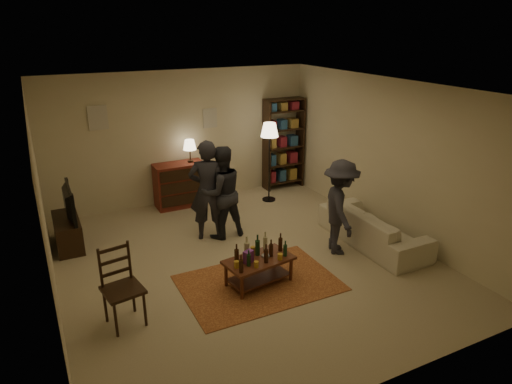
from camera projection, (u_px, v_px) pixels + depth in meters
floor at (246, 261)px, 7.24m from camera, size 6.00×6.00×0.00m
room_shell at (149, 118)px, 8.83m from camera, size 6.00×6.00×6.00m
rug at (259, 283)px, 6.61m from camera, size 2.20×1.50×0.01m
coffee_table at (258, 261)px, 6.48m from camera, size 1.04×0.67×0.74m
dining_chair at (120, 283)px, 5.59m from camera, size 0.52×0.52×1.05m
tv_stand at (67, 225)px, 7.59m from camera, size 0.40×1.00×1.06m
dresser at (180, 184)px, 9.27m from camera, size 1.00×0.50×1.36m
bookshelf at (283, 143)px, 10.14m from camera, size 0.90×0.34×2.02m
floor_lamp at (269, 135)px, 9.22m from camera, size 0.36×0.36×1.66m
sofa at (373, 227)px, 7.71m from camera, size 0.81×2.08×0.61m
person_left at (208, 191)px, 7.71m from camera, size 0.75×0.64×1.76m
person_right at (221, 193)px, 7.80m from camera, size 0.83×0.66×1.63m
person_by_sofa at (340, 207)px, 7.28m from camera, size 0.92×1.15×1.56m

